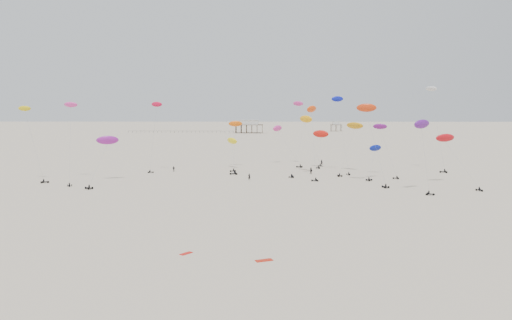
{
  "coord_description": "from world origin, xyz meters",
  "views": [
    {
      "loc": [
        2.1,
        -27.2,
        19.15
      ],
      "look_at": [
        0.0,
        88.0,
        7.0
      ],
      "focal_mm": 35.0,
      "sensor_mm": 36.0,
      "label": 1
    }
  ],
  "objects_px": {
    "rig_0": "(70,123)",
    "rig_9": "(282,135)",
    "pavilion_main": "(249,127)",
    "rig_4": "(449,144)",
    "pavilion_small": "(336,127)",
    "spectator_0": "(249,180)"
  },
  "relations": [
    {
      "from": "rig_9",
      "to": "pavilion_small",
      "type": "bearing_deg",
      "value": 5.69
    },
    {
      "from": "rig_9",
      "to": "rig_0",
      "type": "bearing_deg",
      "value": 142.17
    },
    {
      "from": "rig_4",
      "to": "rig_9",
      "type": "xyz_separation_m",
      "value": [
        -40.53,
        42.29,
        -0.19
      ]
    },
    {
      "from": "pavilion_small",
      "to": "rig_9",
      "type": "distance_m",
      "value": 245.53
    },
    {
      "from": "rig_9",
      "to": "spectator_0",
      "type": "bearing_deg",
      "value": -176.88
    },
    {
      "from": "pavilion_main",
      "to": "pavilion_small",
      "type": "xyz_separation_m",
      "value": [
        70.0,
        30.0,
        -0.74
      ]
    },
    {
      "from": "rig_0",
      "to": "spectator_0",
      "type": "distance_m",
      "value": 48.98
    },
    {
      "from": "pavilion_main",
      "to": "spectator_0",
      "type": "bearing_deg",
      "value": -88.16
    },
    {
      "from": "pavilion_main",
      "to": "rig_4",
      "type": "bearing_deg",
      "value": -77.0
    },
    {
      "from": "rig_4",
      "to": "rig_9",
      "type": "relative_size",
      "value": 0.99
    },
    {
      "from": "rig_4",
      "to": "spectator_0",
      "type": "bearing_deg",
      "value": -21.84
    },
    {
      "from": "pavilion_main",
      "to": "rig_0",
      "type": "height_order",
      "value": "rig_0"
    },
    {
      "from": "spectator_0",
      "to": "pavilion_small",
      "type": "bearing_deg",
      "value": -89.74
    },
    {
      "from": "pavilion_main",
      "to": "rig_4",
      "type": "relative_size",
      "value": 1.27
    },
    {
      "from": "rig_0",
      "to": "rig_9",
      "type": "bearing_deg",
      "value": -161.26
    },
    {
      "from": "rig_0",
      "to": "pavilion_small",
      "type": "bearing_deg",
      "value": -126.77
    },
    {
      "from": "rig_0",
      "to": "pavilion_main",
      "type": "bearing_deg",
      "value": -114.28
    },
    {
      "from": "rig_0",
      "to": "rig_9",
      "type": "height_order",
      "value": "rig_0"
    },
    {
      "from": "pavilion_small",
      "to": "spectator_0",
      "type": "relative_size",
      "value": 4.31
    },
    {
      "from": "rig_9",
      "to": "pavilion_main",
      "type": "bearing_deg",
      "value": 22.82
    },
    {
      "from": "pavilion_main",
      "to": "rig_9",
      "type": "relative_size",
      "value": 1.26
    },
    {
      "from": "rig_0",
      "to": "rig_4",
      "type": "xyz_separation_m",
      "value": [
        96.86,
        -4.06,
        -5.11
      ]
    }
  ]
}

